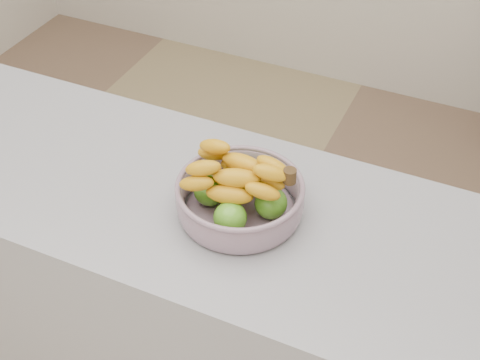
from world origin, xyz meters
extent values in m
cube|color=#9898A0|center=(0.00, -0.04, 0.45)|extent=(2.00, 0.60, 0.90)
cylinder|color=#98A9B7|center=(0.20, -0.04, 0.91)|extent=(0.25, 0.25, 0.01)
torus|color=#98A9B7|center=(0.20, -0.04, 0.98)|extent=(0.30, 0.30, 0.01)
sphere|color=#368216|center=(0.21, -0.12, 0.95)|extent=(0.08, 0.08, 0.08)
sphere|color=#368216|center=(0.28, -0.03, 0.95)|extent=(0.08, 0.08, 0.08)
sphere|color=#368216|center=(0.19, 0.03, 0.95)|extent=(0.08, 0.08, 0.08)
sphere|color=#368216|center=(0.13, -0.05, 0.95)|extent=(0.08, 0.08, 0.08)
ellipsoid|color=#FEA315|center=(0.20, -0.09, 0.99)|extent=(0.19, 0.09, 0.04)
ellipsoid|color=#FEA315|center=(0.19, -0.05, 0.99)|extent=(0.19, 0.07, 0.04)
ellipsoid|color=#FEA315|center=(0.19, 0.00, 0.99)|extent=(0.19, 0.04, 0.04)
ellipsoid|color=#FEA315|center=(0.21, -0.07, 1.03)|extent=(0.19, 0.10, 0.04)
ellipsoid|color=#FEA315|center=(0.20, -0.02, 1.03)|extent=(0.19, 0.06, 0.04)
cylinder|color=#382612|center=(0.32, -0.03, 1.04)|extent=(0.03, 0.03, 0.03)
camera|label=1|loc=(0.67, -1.08, 1.99)|focal=50.00mm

